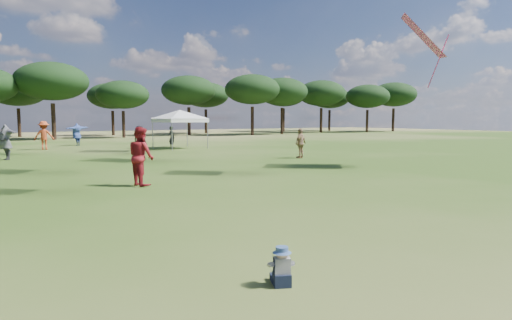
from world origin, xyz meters
The scene contains 3 objects.
tree_line centered at (2.39, 47.41, 5.42)m, with size 108.78×17.63×7.77m.
tent_right centered at (8.81, 25.70, 2.55)m, with size 5.91×5.91×2.97m.
toddler centered at (0.23, 2.02, 0.22)m, with size 0.38×0.41×0.50m.
Camera 1 is at (-2.88, -2.21, 2.11)m, focal length 30.00 mm.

